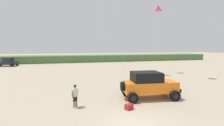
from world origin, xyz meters
The scene contains 7 objects.
ground_plane centered at (0.00, 0.00, 0.00)m, with size 220.00×220.00×0.00m, color tan.
dune_ridge centered at (-3.48, 42.03, 0.96)m, with size 90.00×7.59×1.92m, color #4C703D.
jeep centered at (3.10, 4.29, 1.20)m, with size 4.96×2.82×2.26m.
person_watching centered at (-3.02, 3.76, 0.94)m, with size 0.49×0.47×1.67m.
cooler_box centered at (0.57, 2.35, 0.19)m, with size 0.56×0.36×0.38m, color #B21E23.
distant_pickup centered at (-16.56, 34.32, 0.94)m, with size 4.92×3.33×1.98m.
kite_red_delta centered at (11.50, 17.02, 10.48)m, with size 2.93×3.06×11.27m.
Camera 1 is at (-3.56, -8.17, 4.32)m, focal length 26.74 mm.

